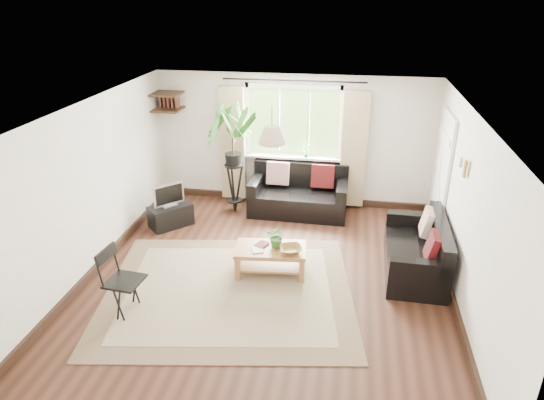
% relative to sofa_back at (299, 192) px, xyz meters
% --- Properties ---
extents(floor, '(5.50, 5.50, 0.00)m').
position_rel_sofa_back_xyz_m(floor, '(-0.17, -2.26, -0.41)').
color(floor, black).
rests_on(floor, ground).
extents(ceiling, '(5.50, 5.50, 0.00)m').
position_rel_sofa_back_xyz_m(ceiling, '(-0.17, -2.26, 1.99)').
color(ceiling, white).
rests_on(ceiling, floor).
extents(wall_back, '(5.00, 0.02, 2.40)m').
position_rel_sofa_back_xyz_m(wall_back, '(-0.17, 0.49, 0.79)').
color(wall_back, white).
rests_on(wall_back, floor).
extents(wall_front, '(5.00, 0.02, 2.40)m').
position_rel_sofa_back_xyz_m(wall_front, '(-0.17, -5.01, 0.79)').
color(wall_front, white).
rests_on(wall_front, floor).
extents(wall_left, '(0.02, 5.50, 2.40)m').
position_rel_sofa_back_xyz_m(wall_left, '(-2.67, -2.26, 0.79)').
color(wall_left, white).
rests_on(wall_left, floor).
extents(wall_right, '(0.02, 5.50, 2.40)m').
position_rel_sofa_back_xyz_m(wall_right, '(2.33, -2.26, 0.79)').
color(wall_right, white).
rests_on(wall_right, floor).
extents(rug, '(3.69, 3.30, 0.02)m').
position_rel_sofa_back_xyz_m(rug, '(-0.64, -2.62, -0.40)').
color(rug, beige).
rests_on(rug, floor).
extents(window, '(2.50, 0.16, 2.16)m').
position_rel_sofa_back_xyz_m(window, '(-0.17, 0.45, 1.14)').
color(window, white).
rests_on(window, wall_back).
extents(door, '(0.06, 0.96, 2.06)m').
position_rel_sofa_back_xyz_m(door, '(2.30, -0.56, 0.59)').
color(door, silver).
rests_on(door, wall_right).
extents(corner_shelf, '(0.50, 0.50, 0.34)m').
position_rel_sofa_back_xyz_m(corner_shelf, '(-2.42, 0.24, 1.48)').
color(corner_shelf, black).
rests_on(corner_shelf, wall_back).
extents(pendant_lamp, '(0.36, 0.36, 0.54)m').
position_rel_sofa_back_xyz_m(pendant_lamp, '(-0.17, -1.86, 1.64)').
color(pendant_lamp, beige).
rests_on(pendant_lamp, ceiling).
extents(wall_sconce, '(0.12, 0.12, 0.28)m').
position_rel_sofa_back_xyz_m(wall_sconce, '(2.26, -1.96, 1.33)').
color(wall_sconce, beige).
rests_on(wall_sconce, wall_right).
extents(sofa_back, '(1.74, 0.89, 0.81)m').
position_rel_sofa_back_xyz_m(sofa_back, '(0.00, 0.00, 0.00)').
color(sofa_back, black).
rests_on(sofa_back, floor).
extents(sofa_right, '(1.61, 0.84, 0.75)m').
position_rel_sofa_back_xyz_m(sofa_right, '(1.87, -1.68, -0.03)').
color(sofa_right, black).
rests_on(sofa_right, floor).
extents(coffee_table, '(1.04, 0.64, 0.41)m').
position_rel_sofa_back_xyz_m(coffee_table, '(-0.16, -2.07, -0.20)').
color(coffee_table, brown).
rests_on(coffee_table, floor).
extents(table_plant, '(0.32, 0.28, 0.32)m').
position_rel_sofa_back_xyz_m(table_plant, '(-0.07, -2.02, 0.16)').
color(table_plant, '#396A2A').
rests_on(table_plant, coffee_table).
extents(bowl, '(0.40, 0.40, 0.08)m').
position_rel_sofa_back_xyz_m(bowl, '(0.14, -2.13, 0.04)').
color(bowl, brown).
rests_on(bowl, coffee_table).
extents(book_a, '(0.21, 0.25, 0.02)m').
position_rel_sofa_back_xyz_m(book_a, '(-0.40, -2.19, 0.01)').
color(book_a, white).
rests_on(book_a, coffee_table).
extents(book_b, '(0.23, 0.26, 0.02)m').
position_rel_sofa_back_xyz_m(book_b, '(-0.37, -1.98, 0.01)').
color(book_b, '#592723').
rests_on(book_b, coffee_table).
extents(tv_stand, '(0.77, 0.78, 0.38)m').
position_rel_sofa_back_xyz_m(tv_stand, '(-2.10, -0.88, -0.22)').
color(tv_stand, black).
rests_on(tv_stand, floor).
extents(tv, '(0.50, 0.51, 0.41)m').
position_rel_sofa_back_xyz_m(tv, '(-2.10, -0.88, 0.18)').
color(tv, '#A5A5AA').
rests_on(tv, tv_stand).
extents(palm_stand, '(0.87, 0.87, 1.96)m').
position_rel_sofa_back_xyz_m(palm_stand, '(-1.15, -0.13, 0.57)').
color(palm_stand, black).
rests_on(palm_stand, floor).
extents(folding_chair, '(0.50, 0.50, 0.88)m').
position_rel_sofa_back_xyz_m(folding_chair, '(-1.78, -3.27, 0.03)').
color(folding_chair, black).
rests_on(folding_chair, floor).
extents(sill_plant, '(0.14, 0.10, 0.27)m').
position_rel_sofa_back_xyz_m(sill_plant, '(0.08, 0.37, 0.66)').
color(sill_plant, '#2D6023').
rests_on(sill_plant, window).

